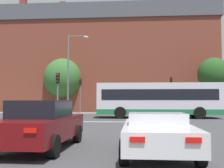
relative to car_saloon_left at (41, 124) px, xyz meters
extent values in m
cube|color=silver|center=(1.98, 11.15, -0.78)|extent=(7.62, 0.30, 0.01)
cube|color=gray|center=(1.98, 24.41, -0.78)|extent=(68.47, 2.50, 0.01)
cube|color=brown|center=(-0.97, 33.01, 5.44)|extent=(30.28, 11.04, 12.44)
cube|color=#4C4F56|center=(-0.97, 33.01, 12.74)|extent=(30.88, 11.48, 2.16)
cube|color=brown|center=(-13.46, 31.01, 14.86)|extent=(0.90, 0.90, 2.08)
cube|color=brown|center=(-7.94, 33.04, 14.86)|extent=(0.90, 0.90, 2.08)
cube|color=brown|center=(-3.94, 35.74, 14.86)|extent=(0.90, 0.90, 2.08)
cube|color=brown|center=(1.90, 34.42, 14.86)|extent=(0.90, 0.90, 2.08)
cube|color=brown|center=(6.95, 31.83, 14.86)|extent=(0.90, 0.90, 2.08)
cube|color=brown|center=(12.06, 34.54, 14.86)|extent=(0.90, 0.90, 2.08)
cylinder|color=brown|center=(9.22, 33.01, 15.48)|extent=(3.56, 3.56, 3.32)
cube|color=#600C0F|center=(0.00, 0.01, -0.12)|extent=(1.90, 4.59, 0.69)
cube|color=black|center=(0.00, -0.03, 0.49)|extent=(1.59, 2.08, 0.55)
cylinder|color=black|center=(-0.83, 1.44, -0.47)|extent=(0.23, 0.64, 0.64)
cylinder|color=black|center=(0.90, 1.40, -0.47)|extent=(0.23, 0.64, 0.64)
cylinder|color=black|center=(0.83, -1.42, -0.47)|extent=(0.23, 0.64, 0.64)
cube|color=red|center=(0.50, -2.30, 0.05)|extent=(0.32, 0.06, 0.12)
cube|color=silver|center=(3.65, -0.76, -0.19)|extent=(1.89, 4.32, 0.56)
cube|color=silver|center=(3.65, -0.66, 0.25)|extent=(1.61, 1.30, 0.31)
cylinder|color=black|center=(2.76, 0.58, -0.47)|extent=(0.22, 0.64, 0.64)
cylinder|color=black|center=(4.55, 0.57, -0.47)|extent=(0.22, 0.64, 0.64)
cylinder|color=black|center=(2.75, -2.09, -0.47)|extent=(0.22, 0.64, 0.64)
cylinder|color=black|center=(4.54, -2.10, -0.47)|extent=(0.22, 0.64, 0.64)
cube|color=red|center=(3.06, -2.93, -0.05)|extent=(0.32, 0.05, 0.12)
cube|color=red|center=(4.22, -2.94, -0.05)|extent=(0.32, 0.05, 0.12)
cube|color=silver|center=(5.07, 15.79, 0.89)|extent=(10.47, 2.59, 2.66)
cube|color=#1E7042|center=(5.07, 15.79, -0.22)|extent=(10.49, 2.61, 0.44)
cube|color=black|center=(5.07, 15.79, 1.22)|extent=(9.63, 2.62, 0.90)
cylinder|color=black|center=(1.83, 14.55, -0.29)|extent=(1.00, 0.28, 1.00)
cylinder|color=black|center=(1.83, 17.03, -0.29)|extent=(1.00, 0.28, 1.00)
cylinder|color=black|center=(8.32, 14.55, -0.29)|extent=(1.00, 0.28, 1.00)
cylinder|color=black|center=(8.32, 17.03, -0.29)|extent=(1.00, 0.28, 1.00)
cylinder|color=slate|center=(-3.36, 23.83, 0.85)|extent=(0.12, 0.12, 3.27)
cube|color=black|center=(-3.36, 23.83, 2.89)|extent=(0.26, 0.20, 0.80)
sphere|color=red|center=(-3.36, 23.70, 3.14)|extent=(0.17, 0.17, 0.17)
sphere|color=black|center=(-3.36, 23.70, 2.89)|extent=(0.17, 0.17, 0.17)
sphere|color=black|center=(-3.36, 23.70, 2.63)|extent=(0.17, 0.17, 0.17)
cylinder|color=slate|center=(7.24, 23.55, 0.91)|extent=(0.12, 0.12, 3.38)
cube|color=black|center=(7.24, 23.55, 3.00)|extent=(0.26, 0.20, 0.80)
sphere|color=red|center=(7.24, 23.42, 3.25)|extent=(0.17, 0.17, 0.17)
sphere|color=black|center=(7.24, 23.42, 3.00)|extent=(0.17, 0.17, 0.17)
sphere|color=black|center=(7.24, 23.42, 2.74)|extent=(0.17, 0.17, 0.17)
cylinder|color=slate|center=(-2.77, 11.89, 0.62)|extent=(0.12, 0.12, 2.81)
cube|color=black|center=(-2.77, 11.89, 2.42)|extent=(0.26, 0.20, 0.80)
sphere|color=red|center=(-2.77, 11.76, 2.67)|extent=(0.17, 0.17, 0.17)
sphere|color=black|center=(-2.77, 11.76, 2.42)|extent=(0.17, 0.17, 0.17)
sphere|color=black|center=(-2.77, 11.76, 2.16)|extent=(0.17, 0.17, 0.17)
cylinder|color=slate|center=(-3.21, 17.00, 3.08)|extent=(0.16, 0.16, 7.73)
cylinder|color=slate|center=(-2.37, 17.00, 6.80)|extent=(1.67, 0.10, 0.10)
ellipsoid|color=#B2B2B7|center=(-1.53, 17.00, 6.70)|extent=(0.50, 0.36, 0.22)
cylinder|color=#333851|center=(6.54, 23.96, -0.34)|extent=(0.13, 0.13, 0.89)
cylinder|color=#333851|center=(6.55, 24.13, -0.34)|extent=(0.13, 0.13, 0.89)
cube|color=#232328|center=(6.55, 24.05, 0.45)|extent=(0.24, 0.41, 0.70)
sphere|color=tan|center=(6.55, 24.05, 0.93)|extent=(0.27, 0.27, 0.27)
cylinder|color=brown|center=(0.39, 25.04, -0.38)|extent=(0.13, 0.13, 0.82)
cylinder|color=brown|center=(0.42, 25.21, -0.38)|extent=(0.13, 0.13, 0.82)
cube|color=olive|center=(0.41, 25.12, 0.36)|extent=(0.28, 0.43, 0.65)
sphere|color=tan|center=(0.41, 25.12, 0.81)|extent=(0.25, 0.25, 0.25)
cylinder|color=#333851|center=(-0.89, 23.86, -0.35)|extent=(0.13, 0.13, 0.87)
cylinder|color=#333851|center=(-1.03, 23.96, -0.35)|extent=(0.13, 0.13, 0.87)
cube|color=#B21E23|center=(-0.96, 23.91, 0.42)|extent=(0.45, 0.42, 0.69)
sphere|color=tan|center=(-0.96, 23.91, 0.89)|extent=(0.26, 0.26, 0.26)
cylinder|color=#4C3823|center=(-6.45, 27.52, 0.38)|extent=(0.36, 0.36, 2.32)
ellipsoid|color=#33662D|center=(-6.45, 27.52, 3.65)|extent=(4.98, 4.98, 5.23)
cylinder|color=#4C3823|center=(13.15, 28.64, 0.43)|extent=(0.36, 0.36, 2.43)
ellipsoid|color=#234C1E|center=(13.15, 28.64, 3.54)|extent=(4.47, 4.47, 4.69)
cylinder|color=#4C3823|center=(12.20, 24.23, 0.69)|extent=(0.36, 0.36, 2.95)
ellipsoid|color=#234C1E|center=(12.20, 24.23, 3.74)|extent=(3.70, 3.70, 3.89)
camera|label=1|loc=(2.99, -8.90, 0.79)|focal=45.00mm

